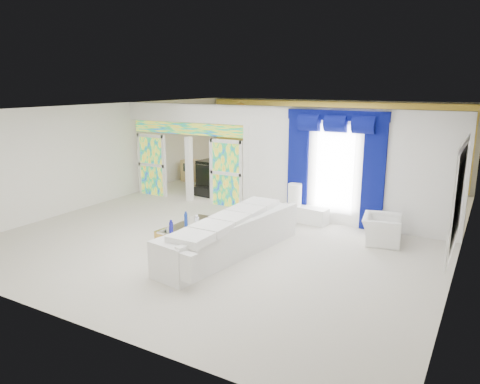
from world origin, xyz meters
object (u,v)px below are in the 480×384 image
Objects in this scene: white_sofa at (231,238)px; console_table at (305,214)px; armchair at (382,229)px; grand_piano at (230,173)px; coffee_table at (188,232)px.

console_table is at bearing 89.38° from white_sofa.
grand_piano is at bearing 52.15° from armchair.
white_sofa is 6.56m from grand_piano.
grand_piano reaches higher than coffee_table.
armchair is (4.01, 2.04, 0.13)m from coffee_table.
white_sofa is 4.00× the size of armchair.
coffee_table is 1.29× the size of console_table.
white_sofa reaches higher than console_table.
coffee_table is 3.26m from console_table.
armchair is at bearing 50.41° from white_sofa.
armchair is (2.66, 2.34, -0.05)m from white_sofa.
white_sofa is at bearing -99.57° from console_table.
coffee_table is at bearing -124.60° from console_table.
white_sofa is at bearing 121.92° from armchair.
armchair reaches higher than coffee_table.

